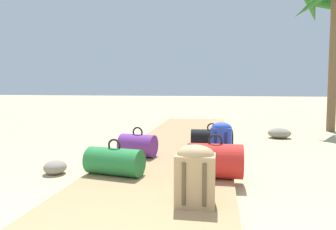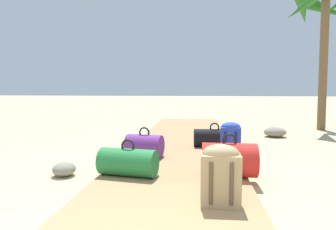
{
  "view_description": "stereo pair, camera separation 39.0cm",
  "coord_description": "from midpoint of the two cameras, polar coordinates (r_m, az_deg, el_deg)",
  "views": [
    {
      "loc": [
        0.68,
        -1.29,
        1.11
      ],
      "look_at": [
        -0.3,
        4.65,
        0.55
      ],
      "focal_mm": 33.13,
      "sensor_mm": 36.0,
      "label": 1
    },
    {
      "loc": [
        0.3,
        -1.34,
        1.11
      ],
      "look_at": [
        -0.3,
        4.65,
        0.55
      ],
      "focal_mm": 33.13,
      "sensor_mm": 36.0,
      "label": 2
    }
  ],
  "objects": [
    {
      "name": "rock_right_far",
      "position": [
        7.14,
        17.62,
        -3.01
      ],
      "size": [
        0.52,
        0.47,
        0.22
      ],
      "primitive_type": "ellipsoid",
      "rotation": [
        0.0,
        0.0,
        1.66
      ],
      "color": "gray",
      "rests_on": "ground"
    },
    {
      "name": "backpack_tan",
      "position": [
        2.74,
        5.55,
        -10.64
      ],
      "size": [
        0.34,
        0.25,
        0.53
      ],
      "color": "tan",
      "rests_on": "boardwalk"
    },
    {
      "name": "rock_left_far",
      "position": [
        4.17,
        -21.17,
        -9.29
      ],
      "size": [
        0.33,
        0.35,
        0.17
      ],
      "primitive_type": "ellipsoid",
      "rotation": [
        0.0,
        0.0,
        0.16
      ],
      "color": "gray",
      "rests_on": "ground"
    },
    {
      "name": "ground_plane",
      "position": [
        4.85,
        -0.29,
        -7.91
      ],
      "size": [
        60.0,
        60.0,
        0.0
      ],
      "primitive_type": "plane",
      "color": "tan"
    },
    {
      "name": "duffel_bag_black",
      "position": [
        5.33,
        6.46,
        -4.2
      ],
      "size": [
        0.71,
        0.33,
        0.41
      ],
      "color": "black",
      "rests_on": "boardwalk"
    },
    {
      "name": "backpack_blue",
      "position": [
        4.14,
        8.79,
        -4.97
      ],
      "size": [
        0.28,
        0.24,
        0.56
      ],
      "color": "#2847B7",
      "rests_on": "boardwalk"
    },
    {
      "name": "boardwalk",
      "position": [
        5.67,
        0.6,
        -5.57
      ],
      "size": [
        1.72,
        8.46,
        0.08
      ],
      "primitive_type": "cube",
      "color": "#9E7A51",
      "rests_on": "ground"
    },
    {
      "name": "palm_tree_far_right",
      "position": [
        8.83,
        26.1,
        16.31
      ],
      "size": [
        1.99,
        2.03,
        3.62
      ],
      "color": "brown",
      "rests_on": "ground"
    },
    {
      "name": "duffel_bag_red",
      "position": [
        3.6,
        8.12,
        -8.19
      ],
      "size": [
        0.62,
        0.39,
        0.5
      ],
      "color": "red",
      "rests_on": "boardwalk"
    },
    {
      "name": "duffel_bag_purple",
      "position": [
        4.58,
        -6.82,
        -5.61
      ],
      "size": [
        0.57,
        0.42,
        0.44
      ],
      "color": "#6B2D84",
      "rests_on": "boardwalk"
    },
    {
      "name": "duffel_bag_green",
      "position": [
        3.66,
        -10.44,
        -8.55
      ],
      "size": [
        0.71,
        0.43,
        0.43
      ],
      "color": "#237538",
      "rests_on": "boardwalk"
    }
  ]
}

